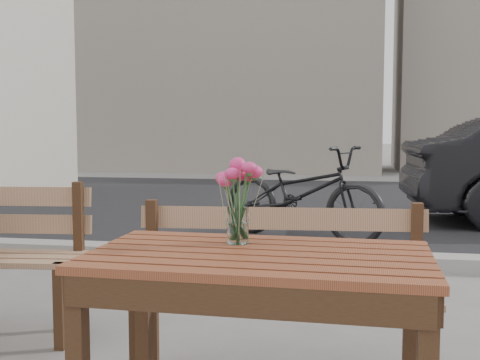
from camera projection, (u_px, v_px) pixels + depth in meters
The scene contains 6 objects.
street at pixel (333, 223), 7.01m from camera, with size 30.00×8.12×0.12m.
backdrop_buildings at pixel (348, 34), 15.82m from camera, with size 15.50×4.00×8.00m.
main_table at pixel (259, 286), 2.08m from camera, with size 1.19×0.72×0.72m.
main_bench at pixel (281, 271), 2.72m from camera, with size 1.36×0.50×0.83m.
main_vase at pixel (238, 190), 2.22m from camera, with size 0.17×0.17×0.32m.
bicycle at pixel (301, 192), 6.14m from camera, with size 0.64×1.84×0.97m, color black.
Camera 1 is at (0.12, -1.96, 1.15)m, focal length 45.00 mm.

